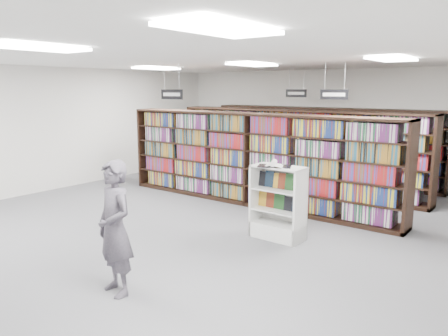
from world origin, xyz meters
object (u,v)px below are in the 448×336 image
Objects in this scene: bookshelf_row_near at (251,159)px; shopper at (115,228)px; open_book at (274,165)px; endcap_display at (279,213)px.

bookshelf_row_near reaches higher than shopper.
bookshelf_row_near is 2.43m from open_book.
bookshelf_row_near is 3.98× the size of shopper.
bookshelf_row_near is 5.35× the size of endcap_display.
bookshelf_row_near is 10.73× the size of open_book.
endcap_display is (1.70, -1.66, -0.59)m from bookshelf_row_near.
bookshelf_row_near reaches higher than endcap_display.
shopper is (-0.58, -3.15, 0.42)m from endcap_display.
open_book reaches higher than endcap_display.
endcap_display is at bearing -44.23° from bookshelf_row_near.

